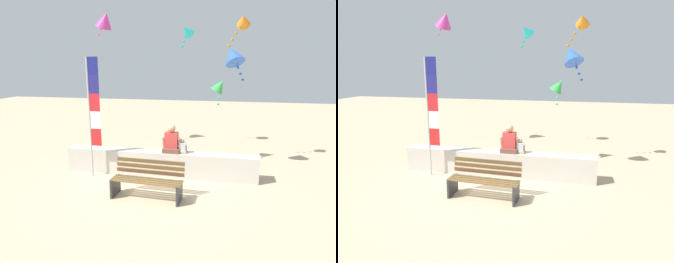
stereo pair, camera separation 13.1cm
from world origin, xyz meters
TOP-DOWN VIEW (x-y plane):
  - ground_plane at (0.00, 0.00)m, footprint 40.00×40.00m
  - seawall_ledge at (0.00, 0.91)m, footprint 5.55×0.46m
  - park_bench at (0.07, -0.60)m, footprint 1.75×0.69m
  - person_adult at (0.36, 0.91)m, footprint 0.53×0.39m
  - person_child at (0.67, 0.91)m, footprint 0.27×0.20m
  - flag_banner at (-1.77, 0.44)m, footprint 0.34×0.05m
  - kite_magenta at (-2.74, 3.80)m, footprint 0.99×0.94m
  - kite_orange at (2.21, 2.44)m, footprint 0.66×0.56m
  - kite_teal at (0.27, 4.19)m, footprint 0.75×0.74m
  - kite_blue at (1.96, 2.05)m, footprint 0.92×0.95m
  - kite_green at (1.59, 2.49)m, footprint 0.59×0.57m

SIDE VIEW (x-z plane):
  - ground_plane at x=0.00m, z-range 0.00..0.00m
  - seawall_ledge at x=0.00m, z-range 0.00..0.71m
  - park_bench at x=0.07m, z-range -0.02..0.86m
  - person_child at x=0.67m, z-range 0.66..1.08m
  - person_adult at x=0.36m, z-range 0.62..1.42m
  - flag_banner at x=-1.77m, z-range 0.26..3.62m
  - kite_green at x=1.59m, z-range 2.06..2.92m
  - kite_blue at x=1.96m, z-range 2.85..3.98m
  - kite_teal at x=0.27m, z-range 3.92..4.80m
  - kite_orange at x=2.21m, z-range 3.90..4.93m
  - kite_magenta at x=-2.74m, z-range 4.30..5.26m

